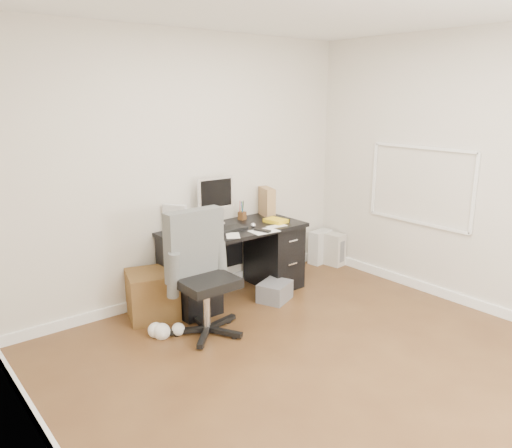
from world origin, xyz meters
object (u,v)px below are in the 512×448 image
at_px(keyboard, 223,230).
at_px(office_chair, 206,275).
at_px(pc_tower, 329,248).
at_px(desk, 234,260).
at_px(lcd_monitor, 215,201).
at_px(wicker_basket, 152,295).

xyz_separation_m(keyboard, office_chair, (-0.53, -0.49, -0.21)).
bearing_deg(pc_tower, desk, 176.20).
relative_size(lcd_monitor, wicker_basket, 1.15).
bearing_deg(pc_tower, lcd_monitor, 168.87).
bearing_deg(desk, lcd_monitor, 111.16).
bearing_deg(wicker_basket, office_chair, -70.68).
relative_size(office_chair, wicker_basket, 2.45).
relative_size(desk, pc_tower, 3.75).
distance_m(lcd_monitor, office_chair, 1.08).
height_order(desk, office_chair, office_chair).
height_order(desk, pc_tower, desk).
height_order(pc_tower, wicker_basket, wicker_basket).
relative_size(lcd_monitor, office_chair, 0.47).
bearing_deg(lcd_monitor, desk, -66.31).
xyz_separation_m(keyboard, pc_tower, (1.73, 0.15, -0.56)).
bearing_deg(keyboard, lcd_monitor, 72.00).
xyz_separation_m(pc_tower, wicker_basket, (-2.48, -0.03, 0.03)).
xyz_separation_m(desk, office_chair, (-0.70, -0.54, 0.15)).
bearing_deg(wicker_basket, lcd_monitor, 8.97).
bearing_deg(desk, wicker_basket, 175.47).
distance_m(keyboard, wicker_basket, 0.93).
distance_m(office_chair, wicker_basket, 0.73).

